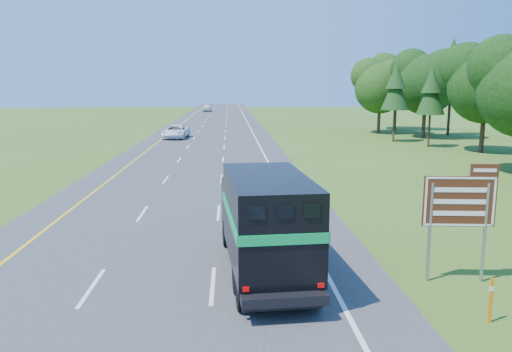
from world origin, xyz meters
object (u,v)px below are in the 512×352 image
object	(u,v)px
horse_truck	(265,220)
white_suv	(176,132)
exit_sign	(460,206)
far_car	(207,108)

from	to	relation	value
horse_truck	white_suv	bearing A→B (deg)	95.18
white_suv	exit_sign	distance (m)	46.91
horse_truck	white_suv	xyz separation A→B (m)	(-7.45, 44.04, -1.00)
horse_truck	exit_sign	world-z (taller)	exit_sign
horse_truck	far_car	distance (m)	109.80
white_suv	exit_sign	world-z (taller)	exit_sign
far_car	exit_sign	distance (m)	111.21
far_car	exit_sign	size ratio (longest dim) A/B	1.40
far_car	white_suv	bearing A→B (deg)	-89.21
far_car	exit_sign	bearing A→B (deg)	-81.96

